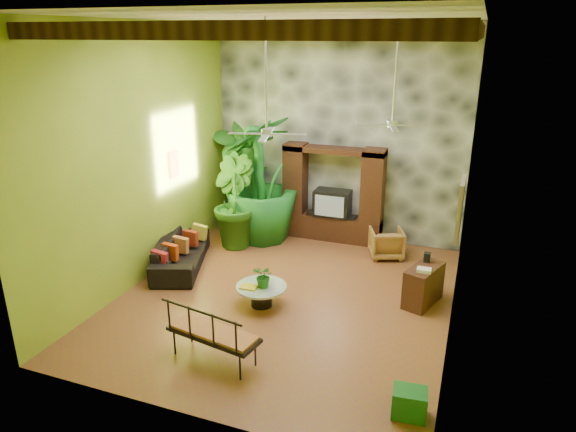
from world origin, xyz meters
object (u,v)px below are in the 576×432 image
at_px(entertainment_center, 333,201).
at_px(side_console, 423,285).
at_px(ceiling_fan_back, 393,113).
at_px(green_bin, 409,403).
at_px(sofa, 181,252).
at_px(tall_plant_c, 261,180).
at_px(tall_plant_a, 242,174).
at_px(ceiling_fan_front, 267,120).
at_px(tall_plant_b, 233,201).
at_px(iron_bench, 211,332).
at_px(wicker_armchair, 386,243).
at_px(coffee_table, 261,293).

xyz_separation_m(entertainment_center, side_console, (2.46, -2.51, -0.60)).
bearing_deg(side_console, ceiling_fan_back, 164.83).
height_order(side_console, green_bin, side_console).
xyz_separation_m(sofa, green_bin, (5.24, -2.96, -0.13)).
bearing_deg(tall_plant_c, entertainment_center, 21.05).
bearing_deg(tall_plant_a, ceiling_fan_front, -58.43).
relative_size(entertainment_center, green_bin, 5.38).
bearing_deg(sofa, entertainment_center, -64.06).
relative_size(sofa, tall_plant_b, 1.04).
distance_m(ceiling_fan_back, tall_plant_c, 3.94).
bearing_deg(green_bin, iron_bench, 177.67).
height_order(wicker_armchair, tall_plant_c, tall_plant_c).
relative_size(sofa, tall_plant_c, 0.75).
bearing_deg(ceiling_fan_front, tall_plant_c, 115.36).
distance_m(entertainment_center, tall_plant_c, 1.78).
height_order(wicker_armchair, coffee_table, wicker_armchair).
bearing_deg(entertainment_center, wicker_armchair, -23.74).
bearing_deg(tall_plant_c, wicker_armchair, -0.45).
xyz_separation_m(wicker_armchair, tall_plant_a, (-3.82, 0.65, 1.07)).
bearing_deg(tall_plant_c, tall_plant_b, -130.31).
bearing_deg(tall_plant_a, wicker_armchair, -9.62).
relative_size(iron_bench, side_console, 1.66).
bearing_deg(ceiling_fan_back, tall_plant_c, 157.41).
bearing_deg(ceiling_fan_back, tall_plant_b, 168.41).
relative_size(ceiling_fan_front, iron_bench, 1.21).
height_order(tall_plant_c, side_console, tall_plant_c).
height_order(ceiling_fan_front, coffee_table, ceiling_fan_front).
bearing_deg(entertainment_center, coffee_table, -94.87).
xyz_separation_m(tall_plant_b, iron_bench, (1.75, -4.33, -0.54)).
xyz_separation_m(entertainment_center, sofa, (-2.59, -2.67, -0.64)).
distance_m(entertainment_center, ceiling_fan_front, 4.30).
distance_m(sofa, iron_bench, 3.64).
height_order(sofa, wicker_armchair, same).
relative_size(tall_plant_b, iron_bench, 1.41).
bearing_deg(ceiling_fan_back, side_console, -33.75).
relative_size(wicker_armchair, tall_plant_a, 0.26).
bearing_deg(tall_plant_a, green_bin, -48.30).
xyz_separation_m(entertainment_center, green_bin, (2.65, -5.63, -0.77)).
bearing_deg(entertainment_center, ceiling_fan_front, -93.24).
bearing_deg(entertainment_center, sofa, -134.13).
distance_m(sofa, green_bin, 6.02).
relative_size(tall_plant_b, side_console, 2.34).
xyz_separation_m(coffee_table, iron_bench, (-0.01, -1.88, 0.28)).
distance_m(ceiling_fan_back, iron_bench, 4.97).
bearing_deg(coffee_table, tall_plant_c, 112.91).
xyz_separation_m(ceiling_fan_front, green_bin, (2.85, -2.10, -3.21)).
height_order(sofa, side_console, side_console).
relative_size(ceiling_fan_back, tall_plant_c, 0.62).
bearing_deg(ceiling_fan_front, sofa, 160.16).
bearing_deg(tall_plant_a, iron_bench, -69.57).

